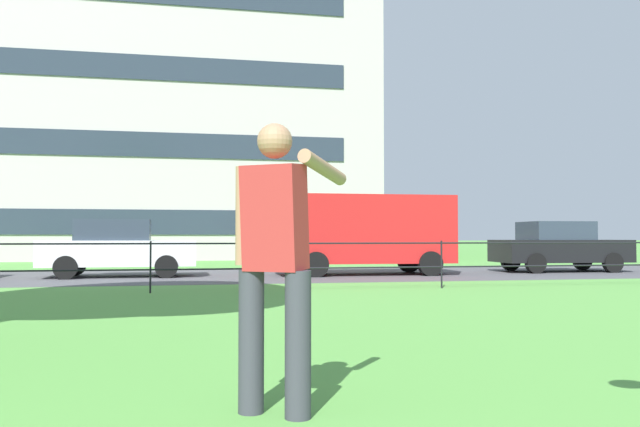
# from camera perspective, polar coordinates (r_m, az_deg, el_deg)

# --- Properties ---
(street_strip) EXTENTS (80.00, 6.52, 0.01)m
(street_strip) POSITION_cam_1_polar(r_m,az_deg,el_deg) (18.27, -13.67, -5.35)
(street_strip) COLOR #4C4C51
(street_strip) RESTS_ON ground
(park_fence) EXTENTS (35.66, 0.04, 1.00)m
(park_fence) POSITION_cam_1_polar(r_m,az_deg,el_deg) (13.03, -14.53, -3.75)
(park_fence) COLOR black
(park_fence) RESTS_ON ground
(person_thrower) EXTENTS (0.78, 0.64, 1.79)m
(person_thrower) POSITION_cam_1_polar(r_m,az_deg,el_deg) (4.06, -3.91, -3.73)
(person_thrower) COLOR #383842
(person_thrower) RESTS_ON ground
(car_white_left) EXTENTS (4.04, 1.88, 1.54)m
(car_white_left) POSITION_cam_1_polar(r_m,az_deg,el_deg) (18.44, -17.17, -2.88)
(car_white_left) COLOR silver
(car_white_left) RESTS_ON ground
(panel_van_far_left) EXTENTS (5.03, 2.17, 2.24)m
(panel_van_far_left) POSITION_cam_1_polar(r_m,az_deg,el_deg) (18.70, 3.72, -1.44)
(panel_van_far_left) COLOR red
(panel_van_far_left) RESTS_ON ground
(car_black_far_right) EXTENTS (4.05, 1.91, 1.54)m
(car_black_far_right) POSITION_cam_1_polar(r_m,az_deg,el_deg) (21.49, 20.07, -2.70)
(car_black_far_right) COLOR black
(car_black_far_right) RESTS_ON ground
(apartment_building_background) EXTENTS (24.81, 15.07, 17.46)m
(apartment_building_background) POSITION_cam_1_polar(r_m,az_deg,el_deg) (37.88, -16.32, 9.74)
(apartment_building_background) COLOR #B7B2AD
(apartment_building_background) RESTS_ON ground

